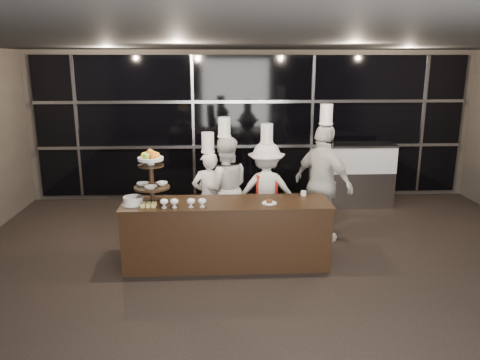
{
  "coord_description": "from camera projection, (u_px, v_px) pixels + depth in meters",
  "views": [
    {
      "loc": [
        -0.74,
        -4.47,
        2.79
      ],
      "look_at": [
        -0.41,
        1.93,
        1.15
      ],
      "focal_mm": 35.0,
      "sensor_mm": 36.0,
      "label": 1
    }
  ],
  "objects": [
    {
      "name": "room",
      "position": [
        291.0,
        193.0,
        4.68
      ],
      "size": [
        10.0,
        10.0,
        10.0
      ],
      "color": "black",
      "rests_on": "ground"
    },
    {
      "name": "window_wall",
      "position": [
        253.0,
        126.0,
        9.46
      ],
      "size": [
        8.6,
        0.1,
        2.8
      ],
      "color": "black",
      "rests_on": "ground"
    },
    {
      "name": "buffet_counter",
      "position": [
        227.0,
        233.0,
        6.49
      ],
      "size": [
        2.84,
        0.74,
        0.92
      ],
      "color": "black",
      "rests_on": "ground"
    },
    {
      "name": "display_stand",
      "position": [
        151.0,
        173.0,
        6.22
      ],
      "size": [
        0.48,
        0.48,
        0.74
      ],
      "color": "black",
      "rests_on": "buffet_counter"
    },
    {
      "name": "compotes",
      "position": [
        183.0,
        202.0,
        6.11
      ],
      "size": [
        0.61,
        0.11,
        0.12
      ],
      "color": "silver",
      "rests_on": "buffet_counter"
    },
    {
      "name": "layer_cake",
      "position": [
        133.0,
        201.0,
        6.25
      ],
      "size": [
        0.3,
        0.3,
        0.11
      ],
      "color": "white",
      "rests_on": "buffet_counter"
    },
    {
      "name": "pastry_squares",
      "position": [
        149.0,
        205.0,
        6.16
      ],
      "size": [
        0.2,
        0.13,
        0.05
      ],
      "color": "#F3D877",
      "rests_on": "buffet_counter"
    },
    {
      "name": "small_plate",
      "position": [
        269.0,
        202.0,
        6.3
      ],
      "size": [
        0.2,
        0.2,
        0.05
      ],
      "color": "white",
      "rests_on": "buffet_counter"
    },
    {
      "name": "chef_cup",
      "position": [
        304.0,
        193.0,
        6.66
      ],
      "size": [
        0.08,
        0.08,
        0.07
      ],
      "primitive_type": "cylinder",
      "color": "white",
      "rests_on": "buffet_counter"
    },
    {
      "name": "display_case",
      "position": [
        357.0,
        171.0,
        9.14
      ],
      "size": [
        1.36,
        0.59,
        1.24
      ],
      "color": "#A5A5AA",
      "rests_on": "ground"
    },
    {
      "name": "chef_a",
      "position": [
        209.0,
        194.0,
        7.32
      ],
      "size": [
        0.59,
        0.45,
        1.74
      ],
      "color": "silver",
      "rests_on": "ground"
    },
    {
      "name": "chef_b",
      "position": [
        225.0,
        188.0,
        7.38
      ],
      "size": [
        0.85,
        0.69,
        1.96
      ],
      "color": "silver",
      "rests_on": "ground"
    },
    {
      "name": "chef_c",
      "position": [
        266.0,
        190.0,
        7.47
      ],
      "size": [
        1.03,
        0.62,
        1.85
      ],
      "color": "white",
      "rests_on": "ground"
    },
    {
      "name": "chef_d",
      "position": [
        323.0,
        183.0,
        7.24
      ],
      "size": [
        1.03,
        1.15,
        2.17
      ],
      "color": "silver",
      "rests_on": "ground"
    }
  ]
}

